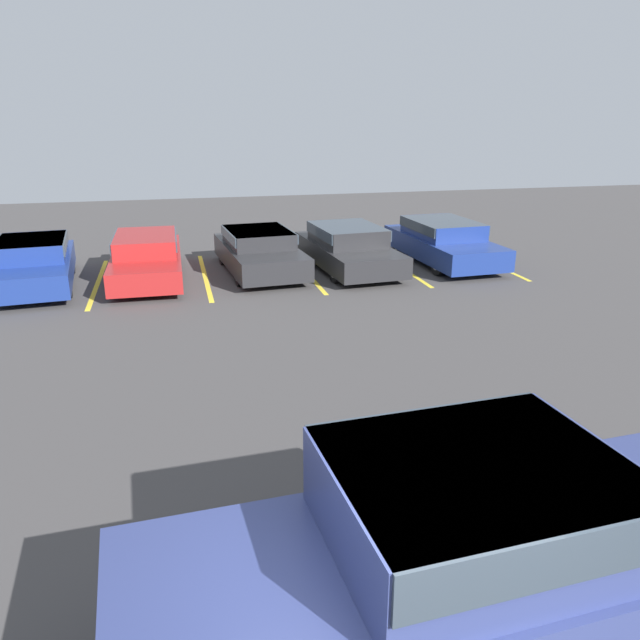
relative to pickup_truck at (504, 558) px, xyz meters
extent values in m
cube|color=yellow|center=(-4.32, 13.07, -0.91)|extent=(0.12, 5.10, 0.01)
cube|color=yellow|center=(-1.56, 13.07, -0.91)|extent=(0.12, 5.10, 0.01)
cube|color=yellow|center=(1.20, 13.07, -0.91)|extent=(0.12, 5.10, 0.01)
cube|color=yellow|center=(3.97, 13.07, -0.91)|extent=(0.12, 5.10, 0.01)
cube|color=yellow|center=(6.73, 13.07, -0.91)|extent=(0.12, 5.10, 0.01)
cube|color=navy|center=(-0.01, 0.00, -0.19)|extent=(6.11, 2.28, 0.89)
cube|color=navy|center=(-0.31, -0.02, 0.59)|extent=(2.27, 1.89, 0.67)
cube|color=#2D3842|center=(-0.31, -0.02, 0.74)|extent=(2.23, 1.94, 0.37)
cylinder|color=black|center=(1.74, 0.89, -0.45)|extent=(0.95, 0.37, 0.93)
cylinder|color=#ADADB2|center=(1.74, 0.89, -0.45)|extent=(0.53, 0.36, 0.51)
cylinder|color=black|center=(-1.85, 0.67, -0.45)|extent=(0.95, 0.37, 0.93)
cylinder|color=#ADADB2|center=(-1.85, 0.67, -0.45)|extent=(0.53, 0.36, 0.51)
cube|color=navy|center=(-5.77, 12.94, -0.45)|extent=(2.18, 4.49, 0.57)
cube|color=navy|center=(-5.78, 13.03, 0.07)|extent=(1.77, 2.39, 0.46)
cube|color=#2D3842|center=(-5.78, 13.03, 0.16)|extent=(1.83, 2.36, 0.28)
cylinder|color=black|center=(-4.90, 11.76, -0.58)|extent=(0.29, 0.69, 0.67)
cylinder|color=#ADADB2|center=(-4.90, 11.76, -0.58)|extent=(0.27, 0.39, 0.37)
cylinder|color=black|center=(-5.14, 14.27, -0.58)|extent=(0.29, 0.69, 0.67)
cylinder|color=#ADADB2|center=(-5.14, 14.27, -0.58)|extent=(0.27, 0.39, 0.37)
cylinder|color=black|center=(-6.64, 14.12, -0.58)|extent=(0.29, 0.69, 0.67)
cylinder|color=#ADADB2|center=(-6.64, 14.12, -0.58)|extent=(0.27, 0.39, 0.37)
cube|color=maroon|center=(-3.04, 13.15, -0.47)|extent=(1.78, 4.71, 0.55)
cube|color=maroon|center=(-3.04, 13.25, 0.03)|extent=(1.55, 2.45, 0.45)
cube|color=#2D3842|center=(-3.04, 13.25, 0.12)|extent=(1.62, 2.40, 0.27)
cylinder|color=black|center=(-2.29, 11.79, -0.61)|extent=(0.21, 0.61, 0.61)
cylinder|color=#ADADB2|center=(-2.29, 11.79, -0.61)|extent=(0.22, 0.33, 0.33)
cylinder|color=black|center=(-3.80, 11.80, -0.61)|extent=(0.21, 0.61, 0.61)
cylinder|color=#ADADB2|center=(-3.80, 11.80, -0.61)|extent=(0.22, 0.33, 0.33)
cylinder|color=black|center=(-2.27, 14.51, -0.61)|extent=(0.21, 0.61, 0.61)
cylinder|color=#ADADB2|center=(-2.27, 14.51, -0.61)|extent=(0.22, 0.33, 0.33)
cylinder|color=black|center=(-3.78, 14.52, -0.61)|extent=(0.21, 0.61, 0.61)
cylinder|color=#ADADB2|center=(-3.78, 14.52, -0.61)|extent=(0.22, 0.33, 0.33)
cube|color=#232326|center=(-0.04, 13.15, -0.45)|extent=(2.16, 4.39, 0.58)
cube|color=#232326|center=(-0.05, 13.24, 0.05)|extent=(1.78, 2.34, 0.42)
cube|color=#2D3842|center=(-0.05, 13.24, 0.13)|extent=(1.85, 2.30, 0.25)
cylinder|color=black|center=(0.84, 11.98, -0.60)|extent=(0.28, 0.66, 0.64)
cylinder|color=#ADADB2|center=(0.84, 11.98, -0.60)|extent=(0.27, 0.37, 0.35)
cylinder|color=black|center=(-0.72, 11.86, -0.60)|extent=(0.28, 0.66, 0.64)
cylinder|color=#ADADB2|center=(-0.72, 11.86, -0.60)|extent=(0.27, 0.37, 0.35)
cylinder|color=black|center=(0.64, 14.45, -0.60)|extent=(0.28, 0.66, 0.64)
cylinder|color=#ADADB2|center=(0.64, 14.45, -0.60)|extent=(0.27, 0.37, 0.35)
cylinder|color=black|center=(-0.92, 14.32, -0.60)|extent=(0.28, 0.66, 0.64)
cylinder|color=#ADADB2|center=(-0.92, 14.32, -0.60)|extent=(0.27, 0.37, 0.35)
cube|color=#232326|center=(2.44, 12.94, -0.46)|extent=(2.18, 4.57, 0.55)
cube|color=#232326|center=(2.43, 13.03, 0.06)|extent=(1.80, 2.43, 0.49)
cube|color=#2D3842|center=(2.43, 13.03, 0.16)|extent=(1.87, 2.39, 0.29)
cylinder|color=black|center=(3.32, 11.72, -0.60)|extent=(0.28, 0.65, 0.64)
cylinder|color=#ADADB2|center=(3.32, 11.72, -0.60)|extent=(0.27, 0.37, 0.35)
cylinder|color=black|center=(1.75, 11.60, -0.60)|extent=(0.28, 0.65, 0.64)
cylinder|color=#ADADB2|center=(1.75, 11.60, -0.60)|extent=(0.27, 0.37, 0.35)
cylinder|color=black|center=(3.13, 14.29, -0.60)|extent=(0.28, 0.65, 0.64)
cylinder|color=#ADADB2|center=(3.13, 14.29, -0.60)|extent=(0.27, 0.37, 0.35)
cylinder|color=black|center=(1.55, 14.17, -0.60)|extent=(0.28, 0.65, 0.64)
cylinder|color=#ADADB2|center=(1.55, 14.17, -0.60)|extent=(0.27, 0.37, 0.35)
cube|color=navy|center=(5.37, 13.08, -0.44)|extent=(2.07, 4.72, 0.58)
cube|color=navy|center=(5.37, 13.17, 0.08)|extent=(1.74, 2.49, 0.46)
cube|color=#2D3842|center=(5.37, 13.17, 0.17)|extent=(1.81, 2.44, 0.28)
cylinder|color=black|center=(6.23, 11.78, -0.58)|extent=(0.26, 0.68, 0.67)
cylinder|color=#ADADB2|center=(6.23, 11.78, -0.58)|extent=(0.26, 0.38, 0.37)
cylinder|color=black|center=(4.64, 11.70, -0.58)|extent=(0.26, 0.68, 0.67)
cylinder|color=#ADADB2|center=(4.64, 11.70, -0.58)|extent=(0.26, 0.38, 0.37)
cylinder|color=black|center=(6.10, 14.46, -0.58)|extent=(0.26, 0.68, 0.67)
cylinder|color=#ADADB2|center=(6.10, 14.46, -0.58)|extent=(0.26, 0.38, 0.37)
cylinder|color=black|center=(4.51, 14.38, -0.58)|extent=(0.26, 0.68, 0.67)
cylinder|color=#ADADB2|center=(4.51, 14.38, -0.58)|extent=(0.26, 0.38, 0.37)
camera|label=1|loc=(-2.35, -3.59, 3.33)|focal=35.00mm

